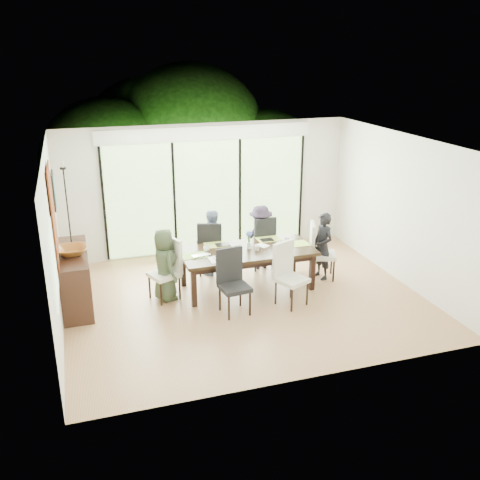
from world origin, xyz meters
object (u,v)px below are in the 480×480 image
object	(u,v)px
cup_b	(257,248)
chair_right_end	(323,251)
chair_far_left	(211,247)
person_right_end	(323,246)
person_far_left	(211,242)
table_top	(247,251)
bowl	(72,251)
laptop	(202,256)
sideboard	(75,278)
chair_far_right	(260,241)
person_far_right	(260,237)
vase	(249,245)
chair_near_right	(292,275)
cup_c	(287,241)
person_left_end	(165,265)
chair_near_left	(235,283)
cup_a	(207,249)
chair_left_end	(164,270)

from	to	relation	value
cup_b	chair_right_end	bearing A→B (deg)	4.24
chair_far_left	person_right_end	world-z (taller)	person_right_end
person_right_end	cup_b	bearing A→B (deg)	-98.14
person_far_left	table_top	bearing A→B (deg)	107.72
bowl	person_right_end	bearing A→B (deg)	-2.14
table_top	laptop	xyz separation A→B (m)	(-0.85, -0.10, 0.04)
sideboard	bowl	distance (m)	0.54
chair_right_end	chair_far_right	bearing A→B (deg)	68.56
chair_right_end	person_far_right	size ratio (longest dim) A/B	0.85
laptop	sideboard	world-z (taller)	sideboard
cup_b	vase	bearing A→B (deg)	123.69
person_right_end	laptop	world-z (taller)	person_right_end
chair_near_right	cup_b	bearing A→B (deg)	90.95
cup_c	chair_far_right	bearing A→B (deg)	108.43
person_far_right	person_left_end	bearing A→B (deg)	19.88
person_far_right	person_right_end	bearing A→B (deg)	135.89
table_top	cup_c	world-z (taller)	cup_c
chair_near_left	laptop	xyz separation A→B (m)	(-0.35, 0.77, 0.21)
chair_far_right	person_far_left	xyz separation A→B (m)	(-1.00, -0.02, 0.09)
person_far_right	vase	size ratio (longest dim) A/B	10.75
chair_near_right	cup_a	world-z (taller)	chair_near_right
chair_far_right	chair_near_left	size ratio (longest dim) A/B	1.00
chair_far_right	person_far_right	bearing A→B (deg)	84.10
table_top	person_far_left	xyz separation A→B (m)	(-0.45, 0.83, -0.07)
chair_near_left	person_left_end	world-z (taller)	person_left_end
chair_far_right	bowl	world-z (taller)	chair_far_right
laptop	chair_near_right	bearing A→B (deg)	-42.07
cup_b	person_left_end	bearing A→B (deg)	176.49
cup_c	chair_near_right	bearing A→B (deg)	-107.19
laptop	person_right_end	bearing A→B (deg)	-9.92
cup_c	bowl	distance (m)	3.76
person_left_end	cup_c	world-z (taller)	person_left_end
chair_far_left	person_left_end	bearing A→B (deg)	58.81
person_far_right	cup_c	distance (m)	0.79
chair_near_right	sideboard	xyz separation A→B (m)	(-3.45, 1.14, -0.07)
chair_left_end	person_right_end	size ratio (longest dim) A/B	0.85
person_left_end	cup_a	world-z (taller)	person_left_end
bowl	laptop	bearing A→B (deg)	-7.22
vase	sideboard	distance (m)	3.02
chair_right_end	chair_near_left	world-z (taller)	same
cup_a	cup_c	size ratio (longest dim) A/B	1.00
chair_right_end	cup_c	xyz separation A→B (m)	(-0.70, 0.10, 0.24)
chair_near_right	bowl	bearing A→B (deg)	139.80
person_right_end	sideboard	distance (m)	4.44
table_top	chair_far_left	world-z (taller)	chair_far_left
table_top	sideboard	bearing A→B (deg)	174.85
cup_b	bowl	world-z (taller)	bowl
chair_right_end	person_far_right	xyz separation A→B (m)	(-0.95, 0.83, 0.09)
chair_right_end	chair_far_left	bearing A→B (deg)	86.83
vase	laptop	distance (m)	0.91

